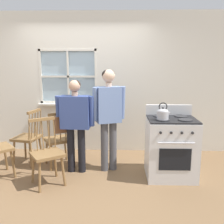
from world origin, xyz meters
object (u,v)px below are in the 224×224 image
(person_teen_center, at_px, (109,111))
(stove, at_px, (171,147))
(chair_near_stove, at_px, (47,154))
(chair_by_window, at_px, (58,140))
(handbag, at_px, (62,124))
(potted_plant, at_px, (73,101))
(kettle, at_px, (163,113))
(chair_center_cluster, at_px, (28,138))
(person_elderly_left, at_px, (75,118))

(person_teen_center, relative_size, stove, 1.52)
(chair_near_stove, bearing_deg, person_teen_center, -3.76)
(chair_by_window, relative_size, stove, 0.89)
(chair_by_window, bearing_deg, handbag, 90.00)
(potted_plant, bearing_deg, kettle, -38.50)
(stove, relative_size, handbag, 3.53)
(handbag, bearing_deg, chair_by_window, 119.16)
(chair_near_stove, xyz_separation_m, person_teen_center, (0.87, 0.52, 0.54))
(kettle, height_order, potted_plant, kettle)
(person_teen_center, bearing_deg, chair_near_stove, -168.94)
(chair_near_stove, bearing_deg, stove, -24.73)
(chair_center_cluster, distance_m, potted_plant, 1.10)
(stove, bearing_deg, person_elderly_left, 175.46)
(chair_center_cluster, height_order, kettle, kettle)
(chair_center_cluster, xyz_separation_m, person_teen_center, (1.42, -0.24, 0.54))
(chair_by_window, bearing_deg, stove, 140.30)
(person_elderly_left, distance_m, stove, 1.55)
(chair_center_cluster, distance_m, person_teen_center, 1.54)
(chair_center_cluster, distance_m, person_elderly_left, 1.05)
(chair_near_stove, relative_size, kettle, 3.89)
(person_elderly_left, bearing_deg, kettle, -7.35)
(chair_center_cluster, relative_size, person_elderly_left, 0.65)
(stove, relative_size, kettle, 4.39)
(chair_by_window, distance_m, person_elderly_left, 0.60)
(kettle, bearing_deg, potted_plant, 141.50)
(person_elderly_left, bearing_deg, handbag, 179.18)
(person_elderly_left, bearing_deg, chair_near_stove, -125.44)
(person_teen_center, bearing_deg, chair_by_window, 151.11)
(handbag, bearing_deg, stove, -4.49)
(chair_by_window, xyz_separation_m, person_elderly_left, (0.34, -0.22, 0.44))
(kettle, bearing_deg, person_elderly_left, 169.31)
(person_teen_center, bearing_deg, stove, -31.55)
(person_teen_center, relative_size, handbag, 5.36)
(chair_by_window, bearing_deg, person_elderly_left, 117.75)
(chair_center_cluster, relative_size, chair_near_stove, 1.00)
(potted_plant, xyz_separation_m, handbag, (-0.00, -0.96, -0.23))
(handbag, bearing_deg, chair_near_stove, -105.43)
(person_elderly_left, relative_size, potted_plant, 6.67)
(person_teen_center, distance_m, potted_plant, 1.16)
(stove, relative_size, potted_plant, 4.86)
(chair_by_window, distance_m, stove, 1.86)
(person_elderly_left, height_order, person_teen_center, person_teen_center)
(kettle, xyz_separation_m, potted_plant, (-1.54, 1.23, -0.00))
(chair_center_cluster, relative_size, kettle, 3.89)
(person_elderly_left, distance_m, kettle, 1.35)
(chair_by_window, bearing_deg, kettle, 135.01)
(chair_near_stove, bearing_deg, handbag, 39.99)
(chair_center_cluster, bearing_deg, chair_near_stove, 47.99)
(person_elderly_left, height_order, kettle, person_elderly_left)
(stove, height_order, potted_plant, potted_plant)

